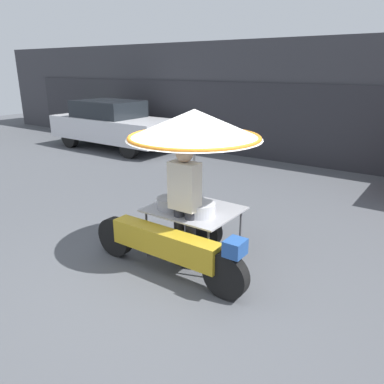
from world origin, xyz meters
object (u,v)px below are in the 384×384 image
object	(u,v)px
parked_car	(113,124)
potted_plant	(85,122)
vendor_motorcycle_cart	(191,148)
vendor_person	(185,201)

from	to	relation	value
parked_car	potted_plant	size ratio (longest dim) A/B	4.01
vendor_motorcycle_cart	parked_car	xyz separation A→B (m)	(-6.32, 4.56, -0.75)
vendor_person	vendor_motorcycle_cart	bearing A→B (deg)	107.62
vendor_motorcycle_cart	vendor_person	xyz separation A→B (m)	(0.08, -0.24, -0.62)
vendor_person	parked_car	bearing A→B (deg)	143.13
vendor_motorcycle_cart	vendor_person	world-z (taller)	vendor_motorcycle_cart
parked_car	potted_plant	distance (m)	2.21
parked_car	potted_plant	bearing A→B (deg)	164.23
vendor_motorcycle_cart	parked_car	bearing A→B (deg)	144.21
vendor_person	potted_plant	distance (m)	10.09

